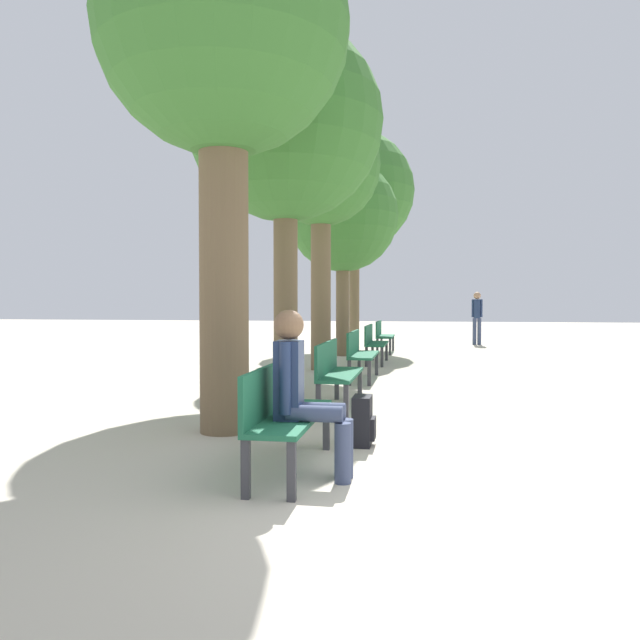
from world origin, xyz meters
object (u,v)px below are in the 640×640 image
(tree_row_4, at_px, (354,192))
(backpack, at_px, (363,421))
(bench_row_1, at_px, (335,369))
(tree_row_0, at_px, (223,38))
(bench_row_4, at_px, (383,334))
(bench_row_2, at_px, (359,351))
(person_seated, at_px, (304,389))
(tree_row_2, at_px, (321,171))
(tree_row_1, at_px, (285,126))
(tree_row_3, at_px, (343,217))
(pedestrian_near, at_px, (477,315))
(bench_row_3, at_px, (373,340))
(bench_row_0, at_px, (282,408))

(tree_row_4, height_order, backpack, tree_row_4)
(bench_row_1, height_order, tree_row_0, tree_row_0)
(bench_row_1, xyz_separation_m, bench_row_4, (0.00, 9.07, 0.00))
(bench_row_2, xyz_separation_m, tree_row_4, (-0.95, 7.57, 4.16))
(bench_row_1, distance_m, bench_row_4, 9.07)
(person_seated, bearing_deg, tree_row_2, 98.61)
(tree_row_1, relative_size, tree_row_2, 1.04)
(tree_row_3, relative_size, person_seated, 3.77)
(pedestrian_near, bearing_deg, person_seated, -99.18)
(bench_row_2, xyz_separation_m, backpack, (0.57, -5.04, -0.28))
(bench_row_3, xyz_separation_m, tree_row_2, (-0.95, -1.49, 3.55))
(bench_row_0, xyz_separation_m, pedestrian_near, (2.81, 15.77, 0.46))
(bench_row_1, xyz_separation_m, bench_row_2, (0.00, 3.02, 0.00))
(bench_row_3, bearing_deg, bench_row_1, -90.00)
(tree_row_3, xyz_separation_m, person_seated, (1.18, -11.14, -2.86))
(bench_row_4, relative_size, pedestrian_near, 0.95)
(bench_row_0, relative_size, tree_row_1, 0.29)
(bench_row_1, bearing_deg, person_seated, -86.00)
(tree_row_3, xyz_separation_m, backpack, (1.53, -9.93, -3.33))
(tree_row_1, height_order, tree_row_3, tree_row_1)
(tree_row_2, distance_m, person_seated, 8.56)
(bench_row_2, relative_size, bench_row_4, 1.00)
(bench_row_0, relative_size, tree_row_4, 0.25)
(bench_row_0, height_order, bench_row_4, same)
(bench_row_2, xyz_separation_m, tree_row_0, (-0.95, -4.66, 3.66))
(bench_row_2, distance_m, bench_row_4, 6.05)
(bench_row_1, height_order, person_seated, person_seated)
(tree_row_2, bearing_deg, tree_row_0, -90.00)
(bench_row_0, height_order, bench_row_2, same)
(bench_row_3, xyz_separation_m, backpack, (0.57, -8.06, -0.28))
(tree_row_2, height_order, backpack, tree_row_2)
(bench_row_2, distance_m, tree_row_0, 6.00)
(bench_row_4, bearing_deg, tree_row_2, -101.94)
(tree_row_2, bearing_deg, tree_row_3, 90.00)
(bench_row_4, relative_size, tree_row_3, 0.32)
(bench_row_4, height_order, tree_row_3, tree_row_3)
(tree_row_4, height_order, person_seated, tree_row_4)
(tree_row_3, bearing_deg, tree_row_1, -90.00)
(tree_row_3, bearing_deg, backpack, -81.27)
(bench_row_0, height_order, person_seated, person_seated)
(bench_row_1, bearing_deg, bench_row_0, -90.00)
(bench_row_1, bearing_deg, backpack, -74.14)
(tree_row_0, height_order, tree_row_3, tree_row_0)
(bench_row_3, relative_size, person_seated, 1.22)
(bench_row_4, height_order, person_seated, person_seated)
(bench_row_3, xyz_separation_m, bench_row_4, (0.00, 3.02, 0.00))
(bench_row_3, distance_m, bench_row_4, 3.02)
(bench_row_2, distance_m, person_seated, 6.26)
(bench_row_1, relative_size, bench_row_4, 1.00)
(bench_row_3, xyz_separation_m, pedestrian_near, (2.81, 6.70, 0.46))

